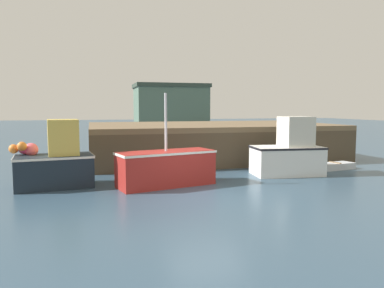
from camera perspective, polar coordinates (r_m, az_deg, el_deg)
The scene contains 7 objects.
ground at distance 12.14m, azimuth 2.32°, elevation -8.15°, with size 120.00×160.00×0.10m.
pier at distance 20.41m, azimuth 3.21°, elevation 2.14°, with size 13.15×8.01×1.93m.
fishing_boat_near_left at distance 14.12m, azimuth -20.25°, elevation -2.55°, with size 2.94×1.80×2.42m.
fishing_boat_near_right at distance 13.53m, azimuth -3.99°, elevation -3.59°, with size 3.75×2.08×3.36m.
fishing_boat_mid at distance 16.20m, azimuth 14.67°, elevation -1.29°, with size 3.03×1.85×2.47m.
rowboat at distance 18.38m, azimuth 21.10°, elevation -3.18°, with size 1.96×1.07×0.34m.
warehouse at distance 50.00m, azimuth -3.29°, elevation 5.76°, with size 9.62×6.05×5.98m.
Camera 1 is at (-3.56, -11.25, 2.83)m, focal length 34.75 mm.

